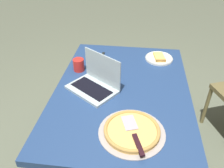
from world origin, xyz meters
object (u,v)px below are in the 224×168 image
object	(u,v)px
pizza_tray	(132,131)
drink_cup	(79,65)
table_knife	(101,58)
laptop	(95,82)
pizza_plate	(159,58)
dining_table	(122,96)

from	to	relation	value
pizza_tray	drink_cup	bearing A→B (deg)	-143.55
pizza_tray	table_knife	bearing A→B (deg)	-159.24
laptop	drink_cup	size ratio (longest dim) A/B	4.13
laptop	pizza_plate	bearing A→B (deg)	136.20
laptop	drink_cup	distance (m)	0.27
dining_table	drink_cup	world-z (taller)	drink_cup
laptop	table_knife	xyz separation A→B (m)	(-0.42, -0.03, -0.05)
table_knife	drink_cup	distance (m)	0.25
laptop	table_knife	bearing A→B (deg)	-175.57
table_knife	pizza_tray	bearing A→B (deg)	20.76
pizza_tray	drink_cup	world-z (taller)	drink_cup
dining_table	laptop	size ratio (longest dim) A/B	3.37
dining_table	table_knife	bearing A→B (deg)	-151.78
laptop	drink_cup	xyz separation A→B (m)	(-0.22, -0.17, -0.00)
pizza_tray	drink_cup	xyz separation A→B (m)	(-0.59, -0.44, 0.03)
dining_table	laptop	world-z (taller)	laptop
pizza_tray	table_knife	distance (m)	0.85
laptop	table_knife	size ratio (longest dim) A/B	1.52
laptop	pizza_plate	distance (m)	0.64
dining_table	drink_cup	xyz separation A→B (m)	(-0.19, -0.35, 0.11)
laptop	pizza_plate	size ratio (longest dim) A/B	1.71
laptop	pizza_tray	size ratio (longest dim) A/B	1.06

